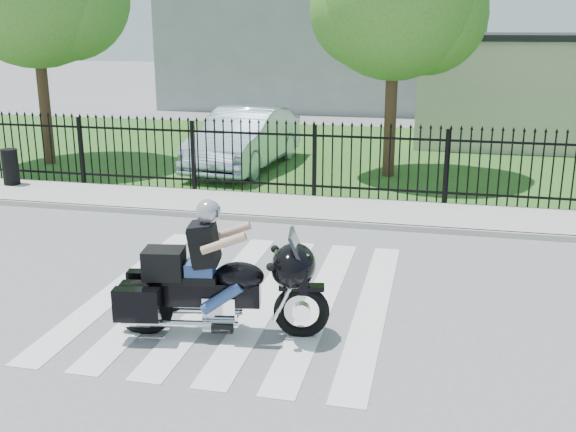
# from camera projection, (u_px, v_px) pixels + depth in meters

# --- Properties ---
(ground) EXTENTS (120.00, 120.00, 0.00)m
(ground) POSITION_uv_depth(u_px,v_px,m) (242.00, 297.00, 10.37)
(ground) COLOR slate
(ground) RESTS_ON ground
(crosswalk) EXTENTS (5.00, 5.50, 0.01)m
(crosswalk) POSITION_uv_depth(u_px,v_px,m) (242.00, 296.00, 10.37)
(crosswalk) COLOR silver
(crosswalk) RESTS_ON ground
(sidewalk) EXTENTS (40.00, 2.00, 0.12)m
(sidewalk) POSITION_uv_depth(u_px,v_px,m) (306.00, 209.00, 15.04)
(sidewalk) COLOR #ADAAA3
(sidewalk) RESTS_ON ground
(curb) EXTENTS (40.00, 0.12, 0.12)m
(curb) POSITION_uv_depth(u_px,v_px,m) (296.00, 221.00, 14.10)
(curb) COLOR #ADAAA3
(curb) RESTS_ON ground
(grass_strip) EXTENTS (40.00, 12.00, 0.02)m
(grass_strip) POSITION_uv_depth(u_px,v_px,m) (348.00, 154.00, 21.62)
(grass_strip) COLOR #26581E
(grass_strip) RESTS_ON ground
(iron_fence) EXTENTS (26.00, 0.04, 1.80)m
(iron_fence) POSITION_uv_depth(u_px,v_px,m) (314.00, 163.00, 15.75)
(iron_fence) COLOR black
(iron_fence) RESTS_ON ground
(building_low) EXTENTS (10.00, 6.00, 3.50)m
(building_low) POSITION_uv_depth(u_px,v_px,m) (565.00, 92.00, 23.40)
(building_low) COLOR beige
(building_low) RESTS_ON ground
(building_low_roof) EXTENTS (10.20, 6.20, 0.20)m
(building_low_roof) POSITION_uv_depth(u_px,v_px,m) (572.00, 37.00, 22.89)
(building_low_roof) COLOR black
(building_low_roof) RESTS_ON building_low
(motorcycle_rider) EXTENTS (2.89, 1.24, 1.92)m
(motorcycle_rider) POSITION_uv_depth(u_px,v_px,m) (215.00, 280.00, 8.91)
(motorcycle_rider) COLOR black
(motorcycle_rider) RESTS_ON ground
(parked_car) EXTENTS (2.23, 5.29, 1.70)m
(parked_car) POSITION_uv_depth(u_px,v_px,m) (245.00, 139.00, 19.26)
(parked_car) COLOR #ABC5D7
(parked_car) RESTS_ON grass_strip
(litter_bin) EXTENTS (0.48, 0.48, 0.90)m
(litter_bin) POSITION_uv_depth(u_px,v_px,m) (10.00, 167.00, 16.94)
(litter_bin) COLOR black
(litter_bin) RESTS_ON sidewalk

